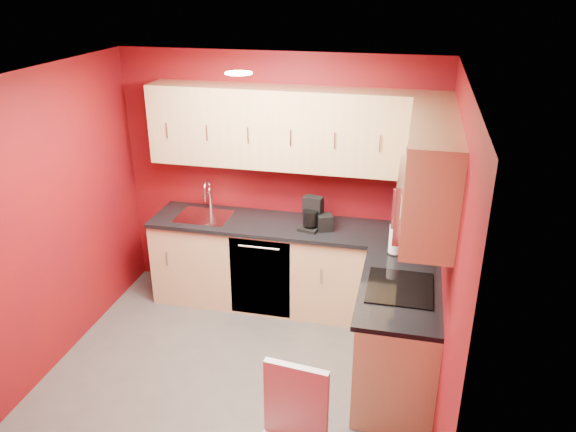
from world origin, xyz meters
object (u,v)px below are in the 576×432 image
at_px(microwave, 424,200).
at_px(napkin_holder, 324,222).
at_px(sink, 205,213).
at_px(coffee_maker, 310,214).
at_px(paper_towel, 396,239).

xyz_separation_m(microwave, napkin_holder, (-0.86, 0.94, -0.67)).
distance_m(microwave, sink, 2.43).
relative_size(coffee_maker, napkin_holder, 2.00).
bearing_deg(coffee_maker, sink, -171.63).
distance_m(microwave, paper_towel, 0.88).
distance_m(sink, paper_towel, 1.95).
bearing_deg(coffee_maker, paper_towel, -10.42).
relative_size(coffee_maker, paper_towel, 1.15).
xyz_separation_m(napkin_holder, paper_towel, (0.68, -0.35, 0.06)).
bearing_deg(napkin_holder, coffee_maker, -175.83).
distance_m(sink, coffee_maker, 1.10).
xyz_separation_m(microwave, sink, (-2.09, 1.00, -0.72)).
height_order(microwave, coffee_maker, microwave).
bearing_deg(microwave, coffee_maker, 136.95).
distance_m(napkin_holder, paper_towel, 0.76).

